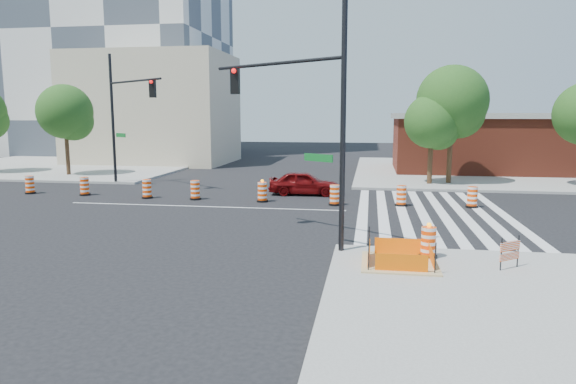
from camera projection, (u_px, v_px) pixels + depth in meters
name	position (u px, v px, depth m)	size (l,w,h in m)	color
ground	(204.00, 207.00, 25.30)	(120.00, 120.00, 0.00)	black
sidewalk_ne	(499.00, 172.00, 40.02)	(22.00, 22.00, 0.15)	gray
sidewalk_nw	(74.00, 165.00, 45.70)	(22.00, 22.00, 0.15)	gray
crosswalk_east	(432.00, 213.00, 23.57)	(6.75, 13.50, 0.01)	silver
lane_centerline	(204.00, 206.00, 25.30)	(14.00, 0.12, 0.01)	silver
excavation_pit	(399.00, 261.00, 15.06)	(2.20, 2.20, 0.90)	tan
brick_storefront	(500.00, 143.00, 39.69)	(16.50, 8.50, 4.60)	maroon
beige_midrise	(154.00, 109.00, 47.92)	(14.00, 10.00, 10.00)	#C0B393
red_coupe	(304.00, 183.00, 28.94)	(1.59, 3.95, 1.35)	#5A0708
signal_pole_se	(303.00, 105.00, 16.99)	(5.04, 3.37, 7.85)	black
signal_pole_nw	(125.00, 106.00, 31.64)	(5.02, 3.80, 8.15)	black
pit_drum	(428.00, 243.00, 15.66)	(0.56, 0.56, 1.10)	black
barricade	(510.00, 251.00, 14.55)	(0.65, 0.52, 0.94)	#FF4405
tree_north_b	(66.00, 115.00, 36.98)	(3.92, 3.92, 6.66)	#382314
tree_north_c	(432.00, 125.00, 32.11)	(3.43, 3.40, 5.78)	#382314
tree_north_d	(453.00, 105.00, 32.33)	(4.46, 4.46, 7.58)	#382314
median_drum_0	(30.00, 185.00, 29.37)	(0.60, 0.60, 1.02)	black
median_drum_1	(85.00, 187.00, 28.76)	(0.60, 0.60, 1.02)	black
median_drum_2	(147.00, 190.00, 27.75)	(0.60, 0.60, 1.02)	black
median_drum_3	(195.00, 191.00, 27.30)	(0.60, 0.60, 1.02)	black
median_drum_4	(262.00, 193.00, 26.61)	(0.60, 0.60, 1.18)	black
median_drum_5	(335.00, 196.00, 25.60)	(0.60, 0.60, 1.02)	black
median_drum_6	(401.00, 196.00, 25.40)	(0.60, 0.60, 1.02)	black
median_drum_7	(472.00, 198.00, 24.96)	(0.60, 0.60, 1.02)	black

